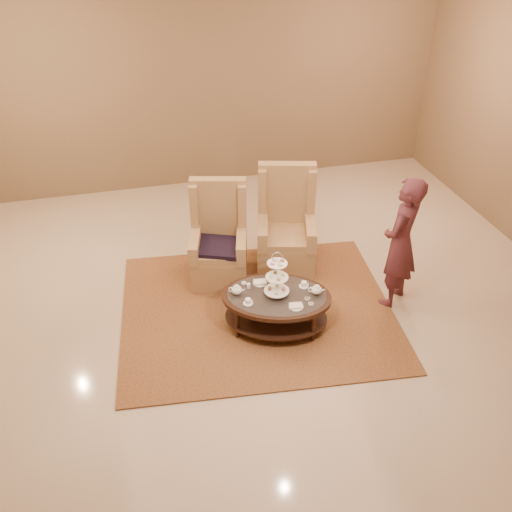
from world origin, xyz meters
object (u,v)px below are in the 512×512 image
object	(u,v)px
tea_table	(276,301)
armchair_left	(219,247)
armchair_right	(286,234)
person	(400,243)

from	to	relation	value
tea_table	armchair_left	distance (m)	1.28
armchair_left	armchair_right	distance (m)	0.93
tea_table	armchair_left	xyz separation A→B (m)	(-0.43, 1.21, 0.06)
armchair_right	person	world-z (taller)	person
tea_table	armchair_right	bearing A→B (deg)	87.52
tea_table	armchair_left	world-z (taller)	armchair_left
armchair_right	armchair_left	bearing A→B (deg)	-160.91
armchair_right	person	bearing A→B (deg)	-31.75
armchair_left	person	distance (m)	2.29
person	armchair_left	bearing A→B (deg)	-69.52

